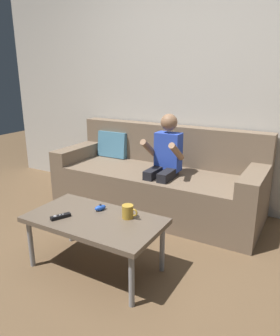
# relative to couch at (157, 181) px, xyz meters

# --- Properties ---
(ground_plane) EXTENTS (10.32, 10.32, 0.00)m
(ground_plane) POSITION_rel_couch_xyz_m (0.24, -1.43, -0.30)
(ground_plane) COLOR brown
(wall_back) EXTENTS (5.16, 0.05, 2.50)m
(wall_back) POSITION_rel_couch_xyz_m (0.24, 0.39, 0.95)
(wall_back) COLOR beige
(wall_back) RESTS_ON ground
(couch) EXTENTS (2.09, 0.80, 0.84)m
(couch) POSITION_rel_couch_xyz_m (0.00, 0.00, 0.00)
(couch) COLOR #75604C
(couch) RESTS_ON ground
(person_seated_on_couch) EXTENTS (0.34, 0.41, 1.01)m
(person_seated_on_couch) POSITION_rel_couch_xyz_m (0.16, -0.18, 0.28)
(person_seated_on_couch) COLOR black
(person_seated_on_couch) RESTS_ON ground
(coffee_table) EXTENTS (0.95, 0.52, 0.40)m
(coffee_table) POSITION_rel_couch_xyz_m (0.10, -1.17, 0.07)
(coffee_table) COLOR brown
(coffee_table) RESTS_ON ground
(game_remote_black_near_edge) EXTENTS (0.09, 0.14, 0.03)m
(game_remote_black_near_edge) POSITION_rel_couch_xyz_m (-0.10, -1.29, 0.12)
(game_remote_black_near_edge) COLOR black
(game_remote_black_near_edge) RESTS_ON coffee_table
(nunchuk_blue) EXTENTS (0.08, 0.10, 0.05)m
(nunchuk_blue) POSITION_rel_couch_xyz_m (0.06, -1.05, 0.12)
(nunchuk_blue) COLOR blue
(nunchuk_blue) RESTS_ON coffee_table
(coffee_mug) EXTENTS (0.12, 0.08, 0.09)m
(coffee_mug) POSITION_rel_couch_xyz_m (0.30, -1.05, 0.15)
(coffee_mug) COLOR #B78C2D
(coffee_mug) RESTS_ON coffee_table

